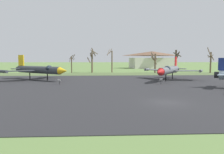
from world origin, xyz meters
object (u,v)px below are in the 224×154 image
(info_placard_front_right, at_px, (59,81))
(visitor_building, at_px, (152,60))
(info_placard_rear_center, at_px, (161,81))
(jet_fighter_rear_center, at_px, (169,70))
(jet_fighter_front_right, at_px, (39,70))

(info_placard_front_right, distance_m, visitor_building, 76.48)
(visitor_building, bearing_deg, info_placard_rear_center, -102.41)
(visitor_building, bearing_deg, jet_fighter_rear_center, -100.38)
(jet_fighter_rear_center, xyz_separation_m, visitor_building, (11.33, 61.82, 1.97))
(jet_fighter_front_right, distance_m, jet_fighter_rear_center, 28.47)
(jet_fighter_front_right, xyz_separation_m, info_placard_front_right, (6.14, -8.67, -1.70))
(jet_fighter_rear_center, xyz_separation_m, info_placard_rear_center, (-3.86, -7.20, -1.54))
(info_placard_front_right, relative_size, info_placard_rear_center, 0.90)
(info_placard_front_right, distance_m, jet_fighter_rear_center, 23.34)
(jet_fighter_front_right, distance_m, visitor_building, 71.94)
(jet_fighter_front_right, bearing_deg, jet_fighter_rear_center, -3.78)
(jet_fighter_front_right, xyz_separation_m, info_placard_rear_center, (24.55, -9.08, -1.62))
(jet_fighter_front_right, bearing_deg, info_placard_front_right, -54.69)
(info_placard_rear_center, bearing_deg, jet_fighter_rear_center, 61.79)
(jet_fighter_front_right, relative_size, visitor_building, 0.61)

